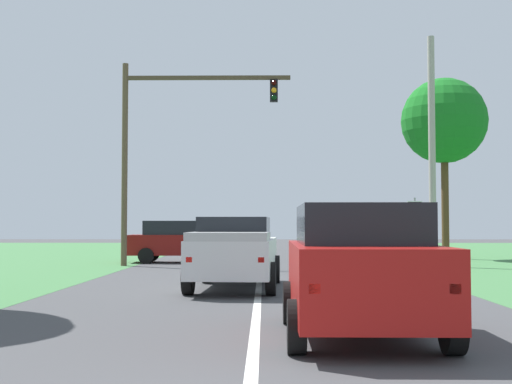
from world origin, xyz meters
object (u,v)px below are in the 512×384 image
(traffic_light, at_px, (166,134))
(crossing_suv_far, at_px, (179,241))
(pickup_truck_lead, at_px, (235,252))
(utility_pole_right, at_px, (432,151))
(red_suv_near, at_px, (360,267))
(keep_moving_sign, at_px, (415,223))
(oak_tree_right, at_px, (444,121))

(traffic_light, bearing_deg, crossing_suv_far, 83.40)
(pickup_truck_lead, xyz_separation_m, utility_pole_right, (7.55, 9.70, 3.69))
(red_suv_near, bearing_deg, pickup_truck_lead, 106.20)
(pickup_truck_lead, relative_size, traffic_light, 0.67)
(traffic_light, distance_m, keep_moving_sign, 10.67)
(pickup_truck_lead, height_order, keep_moving_sign, keep_moving_sign)
(crossing_suv_far, bearing_deg, red_suv_near, -75.43)
(red_suv_near, xyz_separation_m, crossing_suv_far, (-5.21, 20.05, -0.08))
(keep_moving_sign, distance_m, utility_pole_right, 3.14)
(pickup_truck_lead, xyz_separation_m, oak_tree_right, (9.66, 15.83, 5.79))
(red_suv_near, bearing_deg, utility_pole_right, 72.82)
(red_suv_near, relative_size, oak_tree_right, 0.50)
(pickup_truck_lead, bearing_deg, crossing_suv_far, 103.57)
(red_suv_near, distance_m, pickup_truck_lead, 7.91)
(utility_pole_right, bearing_deg, traffic_light, 178.53)
(oak_tree_right, xyz_separation_m, crossing_suv_far, (-12.67, -3.37, -5.81))
(pickup_truck_lead, relative_size, crossing_suv_far, 1.22)
(red_suv_near, xyz_separation_m, utility_pole_right, (5.35, 17.29, 3.63))
(oak_tree_right, relative_size, utility_pole_right, 0.95)
(traffic_light, height_order, oak_tree_right, oak_tree_right)
(keep_moving_sign, height_order, oak_tree_right, oak_tree_right)
(pickup_truck_lead, height_order, oak_tree_right, oak_tree_right)
(pickup_truck_lead, relative_size, oak_tree_right, 0.63)
(traffic_light, relative_size, oak_tree_right, 0.93)
(red_suv_near, height_order, oak_tree_right, oak_tree_right)
(red_suv_near, xyz_separation_m, oak_tree_right, (7.46, 23.42, 5.73))
(pickup_truck_lead, height_order, crossing_suv_far, pickup_truck_lead)
(red_suv_near, distance_m, oak_tree_right, 25.24)
(keep_moving_sign, height_order, utility_pole_right, utility_pole_right)
(crossing_suv_far, xyz_separation_m, utility_pole_right, (10.56, -2.76, 3.71))
(red_suv_near, relative_size, crossing_suv_far, 0.98)
(red_suv_near, bearing_deg, oak_tree_right, 72.34)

